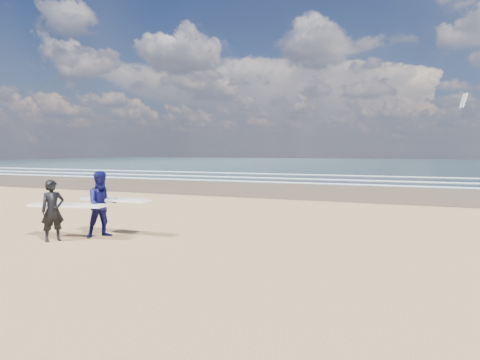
% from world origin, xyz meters
% --- Properties ---
extents(surfer_near, '(2.26, 1.22, 1.73)m').
position_xyz_m(surfer_near, '(-1.06, -0.15, 0.88)').
color(surfer_near, black).
rests_on(surfer_near, ground).
extents(surfer_far, '(2.21, 1.22, 1.94)m').
position_xyz_m(surfer_far, '(-0.19, 0.82, 0.97)').
color(surfer_far, '#0B0B42').
rests_on(surfer_far, ground).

